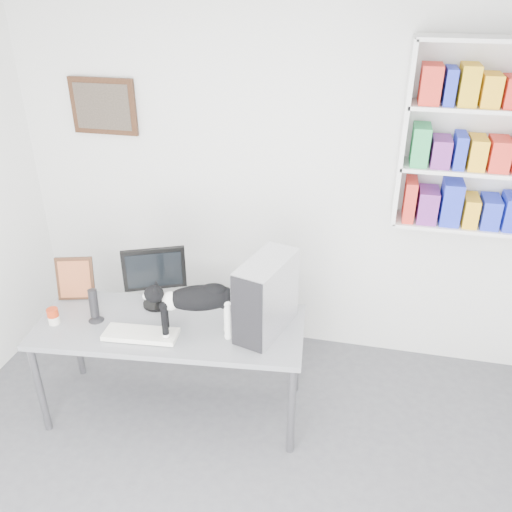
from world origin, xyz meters
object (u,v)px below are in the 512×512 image
Objects in this scene: keyboard at (141,334)px; desk at (174,368)px; soup_can at (53,316)px; pc_tower at (266,296)px; bookshelf at (484,139)px; monitor at (155,277)px; leaning_print at (75,278)px; speaker at (94,305)px; cat at (198,311)px.

desk is at bearing 46.74° from keyboard.
pc_tower is at bearing 10.49° from soup_can.
bookshelf is at bearing 48.36° from pc_tower.
keyboard is (-0.13, -0.17, 0.39)m from desk.
monitor is 1.40× the size of leaning_print.
leaning_print is at bearing 159.61° from monitor.
soup_can is at bearing -171.65° from monitor.
keyboard is 0.39m from speaker.
bookshelf is at bearing 12.08° from cat.
cat is at bearing -59.33° from monitor.
desk is (-1.88, -0.90, -1.48)m from bookshelf.
leaning_print is at bearing 91.57° from soup_can.
pc_tower is at bearing 13.89° from keyboard.
keyboard is at bearing -145.14° from pc_tower.
pc_tower is (0.76, 0.26, 0.23)m from keyboard.
desk is 2.81× the size of cat.
pc_tower is 1.57× the size of leaning_print.
pc_tower is at bearing -19.16° from leaning_print.
cat is (0.24, -0.08, 0.56)m from desk.
desk is at bearing -11.28° from speaker.
speaker is 0.75× the size of leaning_print.
cat is at bearing -25.10° from desk.
soup_can is (-0.62, 0.01, 0.04)m from keyboard.
bookshelf is at bearing 3.38° from speaker.
soup_can is at bearing -174.10° from desk.
keyboard reaches higher than desk.
soup_can reaches higher than keyboard.
monitor is 0.71× the size of cat.
cat is at bearing -30.42° from leaning_print.
pc_tower is at bearing 5.75° from cat.
desk is at bearing -74.81° from monitor.
speaker is 0.36m from leaning_print.
cat is at bearing -139.82° from pc_tower.
leaning_print is at bearing 119.30° from speaker.
pc_tower reaches higher than keyboard.
bookshelf reaches higher than cat.
bookshelf is 0.70× the size of desk.
leaning_print is (-0.59, -0.03, -0.06)m from monitor.
speaker is (-0.33, -0.27, -0.10)m from monitor.
bookshelf is 2.12m from cat.
cat reaches higher than speaker.
leaning_print reaches higher than keyboard.
bookshelf is 2.55m from desk.
keyboard is at bearing -34.28° from speaker.
keyboard is 4.26× the size of soup_can.
speaker is 0.74m from cat.
monitor is at bearing -161.36° from bookshelf.
desk is 7.35× the size of speaker.
desk is at bearing -28.89° from leaning_print.
keyboard is (-2.01, -1.06, -1.10)m from bookshelf.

